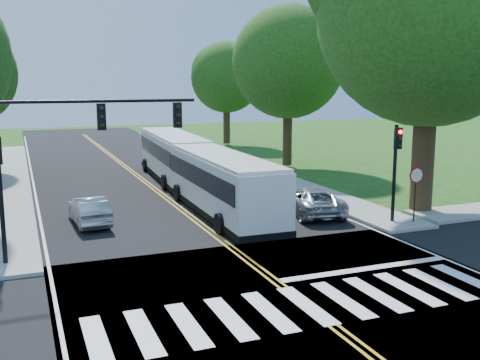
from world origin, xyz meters
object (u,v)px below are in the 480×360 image
signal_nw (69,141)px  signal_ne (396,160)px  bus_follow (173,155)px  suv (312,200)px  bus_lead (222,183)px  hatchback (89,211)px  dark_sedan (271,185)px

signal_nw → signal_ne: (14.06, 0.01, -1.41)m
signal_ne → bus_follow: size_ratio=0.37×
suv → signal_ne: bearing=139.6°
signal_nw → bus_lead: bearing=32.6°
signal_ne → bus_lead: signal_ne is taller
bus_follow → hatchback: size_ratio=3.05×
bus_lead → dark_sedan: bus_lead is taller
hatchback → signal_nw: bearing=73.7°
signal_ne → dark_sedan: bearing=108.2°
signal_nw → bus_follow: size_ratio=0.60×
signal_ne → bus_follow: 16.66m
bus_lead → bus_follow: size_ratio=0.97×
bus_follow → dark_sedan: size_ratio=2.75×
signal_ne → hatchback: 14.07m
bus_lead → dark_sedan: bearing=-142.0°
suv → signal_nw: bearing=26.6°
signal_ne → bus_follow: signal_ne is taller
bus_lead → suv: 4.53m
bus_lead → dark_sedan: 5.17m
bus_follow → hatchback: bus_follow is taller
bus_lead → hatchback: bus_lead is taller
signal_ne → suv: bearing=128.2°
signal_nw → hatchback: signal_nw is taller
hatchback → bus_lead: bearing=173.5°
signal_nw → hatchback: (1.14, 5.08, -3.73)m
bus_lead → hatchback: bearing=-1.9°
hatchback → dark_sedan: hatchback is taller
bus_lead → suv: bearing=159.9°
hatchback → dark_sedan: 10.71m
dark_sedan → bus_lead: bearing=51.7°
signal_nw → dark_sedan: size_ratio=1.66×
hatchback → suv: size_ratio=0.80×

